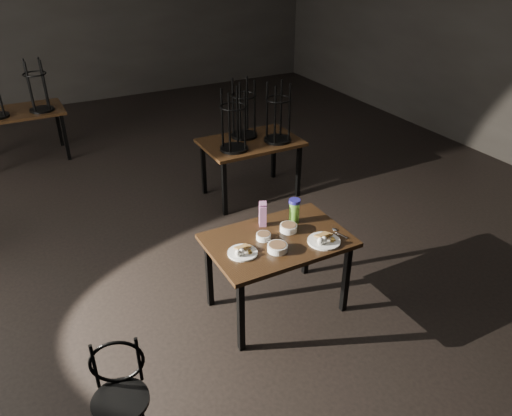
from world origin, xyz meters
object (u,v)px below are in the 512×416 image
juice_carton (263,214)px  water_bottle (294,211)px  bentwood_chair (119,388)px  main_table (278,246)px

juice_carton → water_bottle: 0.29m
water_bottle → bentwood_chair: (-1.84, -0.86, -0.40)m
water_bottle → bentwood_chair: bearing=-155.1°
bentwood_chair → juice_carton: bearing=46.1°
main_table → water_bottle: 0.37m
juice_carton → bentwood_chair: size_ratio=0.31×
main_table → juice_carton: 0.32m
juice_carton → bentwood_chair: bearing=-149.2°
water_bottle → bentwood_chair: size_ratio=0.29×
bentwood_chair → main_table: bearing=38.6°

